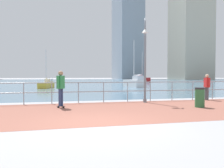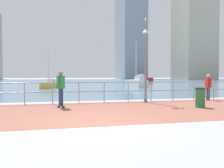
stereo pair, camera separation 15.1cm
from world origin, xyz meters
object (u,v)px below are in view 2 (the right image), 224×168
(skateboarder, at_px, (61,86))
(sailboat_navy, at_px, (137,83))
(bystander, at_px, (208,85))
(lamppost, at_px, (146,56))
(trash_bin, at_px, (200,97))
(sailboat_red, at_px, (49,84))
(sailboat_yellow, at_px, (144,79))

(skateboarder, distance_m, sailboat_navy, 21.07)
(bystander, relative_size, sailboat_navy, 0.26)
(lamppost, relative_size, sailboat_navy, 0.76)
(trash_bin, height_order, sailboat_red, sailboat_red)
(sailboat_yellow, distance_m, sailboat_red, 30.13)
(trash_bin, xyz_separation_m, sailboat_navy, (3.82, 19.85, 0.12))
(bystander, xyz_separation_m, trash_bin, (-2.42, -2.82, -0.45))
(bystander, distance_m, sailboat_yellow, 40.58)
(sailboat_yellow, xyz_separation_m, sailboat_red, (-20.78, -21.82, -0.22))
(bystander, height_order, sailboat_red, sailboat_red)
(skateboarder, xyz_separation_m, sailboat_red, (-0.99, 18.67, -0.59))
(skateboarder, bearing_deg, sailboat_red, 93.04)
(skateboarder, distance_m, trash_bin, 6.50)
(skateboarder, relative_size, bystander, 1.08)
(sailboat_navy, xyz_separation_m, sailboat_yellow, (9.64, 22.02, 0.08))
(bystander, bearing_deg, sailboat_yellow, 74.21)
(sailboat_navy, height_order, sailboat_yellow, sailboat_yellow)
(skateboarder, bearing_deg, sailboat_yellow, 63.95)
(bystander, relative_size, sailboat_red, 0.34)
(sailboat_navy, bearing_deg, bystander, -94.70)
(trash_bin, bearing_deg, bystander, 49.35)
(sailboat_navy, distance_m, sailboat_yellow, 24.04)
(skateboarder, xyz_separation_m, sailboat_navy, (10.15, 18.46, -0.44))
(skateboarder, bearing_deg, sailboat_navy, 61.20)
(bystander, bearing_deg, trash_bin, -130.65)
(lamppost, bearing_deg, bystander, 5.64)
(trash_bin, distance_m, sailboat_yellow, 43.98)
(skateboarder, bearing_deg, trash_bin, -12.37)
(trash_bin, height_order, sailboat_yellow, sailboat_yellow)
(lamppost, distance_m, sailboat_red, 18.62)
(bystander, xyz_separation_m, sailboat_yellow, (11.04, 39.05, -0.26))
(sailboat_navy, bearing_deg, lamppost, -107.79)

